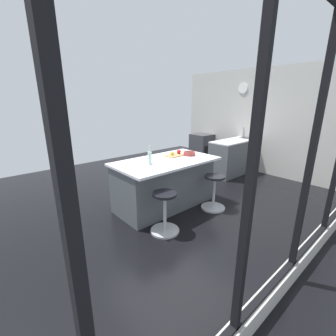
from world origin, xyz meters
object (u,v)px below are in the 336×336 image
(stool_by_window, at_px, (214,193))
(apple_red, at_px, (179,152))
(fruit_bowl, at_px, (189,153))
(oven_range, at_px, (202,148))
(water_bottle, at_px, (150,157))
(cutting_board, at_px, (175,155))
(stool_middle, at_px, (165,214))
(apple_yellow, at_px, (172,153))
(kitchen_island, at_px, (165,183))

(stool_by_window, bearing_deg, apple_red, -81.52)
(apple_red, xyz_separation_m, fruit_bowl, (-0.12, 0.17, -0.02))
(oven_range, xyz_separation_m, water_bottle, (3.43, 1.79, 0.58))
(stool_by_window, bearing_deg, oven_range, -135.58)
(stool_by_window, xyz_separation_m, cutting_board, (0.25, -0.79, 0.61))
(oven_range, distance_m, stool_middle, 4.36)
(stool_middle, bearing_deg, apple_yellow, -137.39)
(apple_red, bearing_deg, oven_range, -148.24)
(cutting_board, relative_size, apple_red, 4.40)
(stool_by_window, distance_m, apple_red, 1.05)
(cutting_board, height_order, apple_red, apple_red)
(kitchen_island, xyz_separation_m, apple_red, (-0.47, -0.11, 0.51))
(stool_by_window, height_order, apple_yellow, apple_yellow)
(stool_middle, distance_m, water_bottle, 0.97)
(cutting_board, relative_size, water_bottle, 1.15)
(apple_yellow, distance_m, fruit_bowl, 0.34)
(kitchen_island, xyz_separation_m, stool_middle, (0.59, 0.70, -0.15))
(stool_middle, xyz_separation_m, water_bottle, (-0.20, -0.62, 0.72))
(apple_red, bearing_deg, stool_middle, 37.39)
(stool_by_window, bearing_deg, water_bottle, -32.22)
(stool_middle, bearing_deg, kitchen_island, -130.24)
(oven_range, distance_m, water_bottle, 3.91)
(cutting_board, xyz_separation_m, fruit_bowl, (-0.25, 0.16, 0.03))
(kitchen_island, relative_size, fruit_bowl, 8.23)
(kitchen_island, xyz_separation_m, fruit_bowl, (-0.59, 0.06, 0.49))
(oven_range, bearing_deg, fruit_bowl, 35.70)
(fruit_bowl, bearing_deg, apple_yellow, -30.81)
(stool_by_window, xyz_separation_m, apple_yellow, (0.30, -0.81, 0.66))
(apple_red, bearing_deg, cutting_board, 7.55)
(oven_range, height_order, fruit_bowl, fruit_bowl)
(oven_range, distance_m, fruit_bowl, 3.07)
(kitchen_island, bearing_deg, fruit_bowl, 174.12)
(oven_range, distance_m, stool_by_window, 3.44)
(oven_range, height_order, cutting_board, cutting_board)
(oven_range, bearing_deg, apple_yellow, 30.05)
(oven_range, bearing_deg, stool_middle, 33.48)
(stool_middle, xyz_separation_m, cutting_board, (-0.93, -0.79, 0.61))
(water_bottle, distance_m, fruit_bowl, 0.98)
(cutting_board, relative_size, apple_yellow, 4.99)
(cutting_board, distance_m, fruit_bowl, 0.29)
(oven_range, height_order, stool_middle, oven_range)
(stool_middle, bearing_deg, stool_by_window, 180.00)
(apple_yellow, xyz_separation_m, fruit_bowl, (-0.29, 0.17, -0.02))
(stool_middle, distance_m, apple_red, 1.49)
(stool_middle, relative_size, water_bottle, 2.05)
(water_bottle, height_order, fruit_bowl, water_bottle)
(water_bottle, bearing_deg, apple_red, -167.30)
(cutting_board, distance_m, water_bottle, 0.75)
(oven_range, xyz_separation_m, stool_by_window, (2.45, 2.40, -0.14))
(oven_range, height_order, kitchen_island, kitchen_island)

